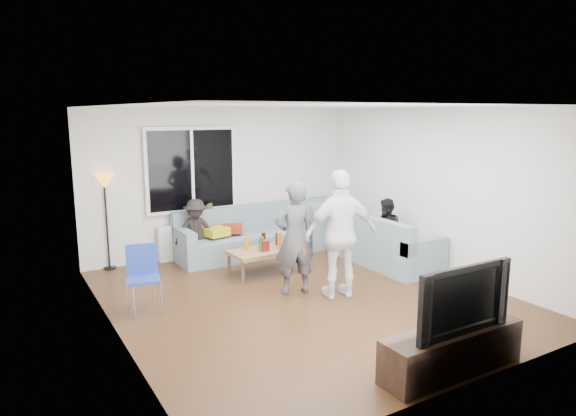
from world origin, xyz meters
TOP-DOWN VIEW (x-y plane):
  - floor at (0.00, 0.00)m, footprint 5.00×5.50m
  - ceiling at (0.00, 0.00)m, footprint 5.00×5.50m
  - wall_back at (0.00, 2.77)m, footprint 5.00×0.04m
  - wall_front at (0.00, -2.77)m, footprint 5.00×0.04m
  - wall_left at (-2.52, 0.00)m, footprint 0.04×5.50m
  - wall_right at (2.52, 0.00)m, footprint 0.04×5.50m
  - window_frame at (-0.60, 2.69)m, footprint 1.62×0.06m
  - window_glass at (-0.60, 2.65)m, footprint 1.50×0.02m
  - window_mullion at (-0.60, 2.64)m, footprint 0.05×0.03m
  - radiator at (-0.60, 2.65)m, footprint 1.30×0.12m
  - potted_plant at (-0.35, 2.62)m, footprint 0.22×0.19m
  - vase at (-0.95, 2.62)m, footprint 0.15×0.15m
  - sofa_back_section at (0.13, 2.27)m, footprint 2.30×0.85m
  - sofa_right_section at (2.02, 0.65)m, footprint 2.00×0.85m
  - sofa_corner at (1.79, 2.27)m, footprint 0.85×0.85m
  - cushion_yellow at (-0.35, 2.25)m, footprint 0.45×0.40m
  - cushion_red at (-0.02, 2.33)m, footprint 0.45×0.42m
  - coffee_table at (0.02, 1.19)m, footprint 1.13×0.67m
  - pitcher at (-0.02, 1.12)m, footprint 0.17×0.17m
  - side_chair at (-2.05, 0.57)m, footprint 0.48×0.48m
  - floor_lamp at (-2.05, 2.71)m, footprint 0.32×0.32m
  - player_left at (-0.03, 0.20)m, footprint 0.65×0.49m
  - player_right at (0.45, -0.23)m, footprint 1.11×0.64m
  - spectator_right at (2.02, 0.62)m, footprint 0.56×0.64m
  - spectator_back at (-0.70, 2.30)m, footprint 0.78×0.56m
  - tv_console at (0.15, -2.50)m, footprint 1.60×0.40m
  - television at (0.15, -2.50)m, footprint 1.18×0.15m
  - bottle_e at (0.33, 1.33)m, footprint 0.07×0.07m
  - bottle_d at (0.22, 1.08)m, footprint 0.07×0.07m
  - bottle_b at (-0.08, 1.11)m, footprint 0.08×0.08m
  - bottle_a at (-0.25, 1.28)m, footprint 0.07×0.07m
  - bottle_c at (0.08, 1.34)m, footprint 0.07×0.07m

SIDE VIEW (x-z plane):
  - floor at x=0.00m, z-range -0.04..0.00m
  - coffee_table at x=0.02m, z-range 0.00..0.40m
  - tv_console at x=0.15m, z-range 0.00..0.44m
  - radiator at x=-0.60m, z-range 0.00..0.62m
  - sofa_back_section at x=0.13m, z-range 0.00..0.85m
  - sofa_right_section at x=2.02m, z-range 0.00..0.85m
  - sofa_corner at x=1.79m, z-range 0.00..0.85m
  - side_chair at x=-2.05m, z-range 0.00..0.86m
  - pitcher at x=-0.02m, z-range 0.40..0.57m
  - bottle_e at x=0.33m, z-range 0.40..0.60m
  - bottle_a at x=-0.25m, z-range 0.40..0.61m
  - cushion_yellow at x=-0.35m, z-range 0.44..0.58m
  - cushion_red at x=-0.02m, z-range 0.45..0.57m
  - bottle_c at x=0.08m, z-range 0.40..0.63m
  - bottle_b at x=-0.08m, z-range 0.40..0.63m
  - bottle_d at x=0.22m, z-range 0.40..0.67m
  - spectator_back at x=-0.70m, z-range 0.00..1.10m
  - spectator_right at x=2.02m, z-range 0.00..1.12m
  - vase at x=-0.95m, z-range 0.62..0.77m
  - television at x=0.15m, z-range 0.44..1.12m
  - floor_lamp at x=-2.05m, z-range 0.00..1.56m
  - potted_plant at x=-0.35m, z-range 0.62..0.97m
  - player_left at x=-0.03m, z-range 0.00..1.60m
  - player_right at x=0.45m, z-range 0.00..1.77m
  - wall_back at x=0.00m, z-range 0.00..2.60m
  - wall_front at x=0.00m, z-range 0.00..2.60m
  - wall_left at x=-2.52m, z-range 0.00..2.60m
  - wall_right at x=2.52m, z-range 0.00..2.60m
  - window_frame at x=-0.60m, z-range 0.81..2.29m
  - window_glass at x=-0.60m, z-range 0.88..2.23m
  - window_mullion at x=-0.60m, z-range 0.88..2.23m
  - ceiling at x=0.00m, z-range 2.60..2.64m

